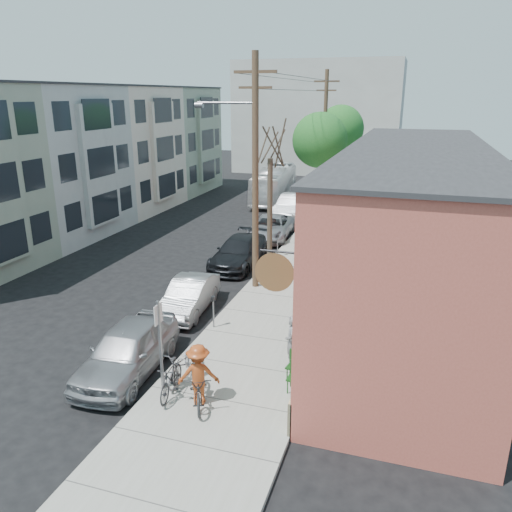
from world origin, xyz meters
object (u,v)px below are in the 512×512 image
(tree_leafy_far, at_px, (341,129))
(utility_pole_near, at_px, (254,170))
(parking_meter_near, at_px, (213,307))
(patron_grey, at_px, (292,341))
(parking_meter_far, at_px, (278,241))
(tree_bare, at_px, (270,221))
(car_3, at_px, (271,227))
(car_0, at_px, (128,350))
(patio_chair_b, at_px, (295,367))
(car_4, at_px, (292,206))
(tree_leafy_mid, at_px, (320,140))
(patron_green, at_px, (303,314))
(bus, at_px, (274,184))
(parked_bike_a, at_px, (171,379))
(car_2, at_px, (239,252))
(sign_post, at_px, (160,337))
(cyclist, at_px, (199,374))
(car_1, at_px, (189,296))
(parked_bike_b, at_px, (183,364))
(patio_chair_a, at_px, (296,378))

(tree_leafy_far, bearing_deg, utility_pole_near, -91.08)
(parking_meter_near, distance_m, patron_grey, 3.92)
(parking_meter_far, bearing_deg, tree_bare, -80.98)
(car_3, bearing_deg, car_0, -94.13)
(patio_chair_b, height_order, car_4, car_4)
(tree_leafy_mid, height_order, car_3, tree_leafy_mid)
(patron_green, relative_size, bus, 0.16)
(parking_meter_near, height_order, bus, bus)
(parked_bike_a, xyz_separation_m, car_3, (-1.96, 17.36, 0.01))
(patron_green, bearing_deg, car_2, -150.90)
(sign_post, xyz_separation_m, utility_pole_near, (0.04, 8.75, 3.58))
(parked_bike_a, bearing_deg, patron_grey, 35.12)
(tree_leafy_far, xyz_separation_m, patron_grey, (2.90, -28.16, -4.77))
(cyclist, xyz_separation_m, car_1, (-3.07, 5.94, -0.37))
(cyclist, height_order, car_1, cyclist)
(parked_bike_b, height_order, car_0, car_0)
(patio_chair_b, bearing_deg, sign_post, -145.93)
(parking_meter_near, height_order, tree_leafy_mid, tree_leafy_mid)
(tree_bare, xyz_separation_m, tree_leafy_mid, (0.00, 11.73, 2.63))
(tree_leafy_far, height_order, car_2, tree_leafy_far)
(patio_chair_a, bearing_deg, car_3, 112.73)
(patio_chair_a, distance_m, car_3, 16.97)
(patron_grey, bearing_deg, car_0, -78.66)
(tree_leafy_far, relative_size, patron_green, 4.81)
(patio_chair_b, height_order, parked_bike_a, parked_bike_a)
(tree_bare, bearing_deg, parking_meter_far, 99.02)
(patio_chair_b, height_order, car_3, car_3)
(patio_chair_a, bearing_deg, parking_meter_near, 144.89)
(patron_green, xyz_separation_m, cyclist, (-1.83, -5.09, 0.11))
(parked_bike_a, relative_size, bus, 0.18)
(cyclist, xyz_separation_m, car_3, (-2.89, 17.47, -0.37))
(sign_post, distance_m, parking_meter_near, 4.32)
(parking_meter_near, distance_m, bus, 24.64)
(parking_meter_near, relative_size, car_3, 0.25)
(parking_meter_far, xyz_separation_m, utility_pole_near, (0.14, -4.53, 4.43))
(parked_bike_a, bearing_deg, parking_meter_far, 85.67)
(patio_chair_b, height_order, cyclist, cyclist)
(sign_post, bearing_deg, car_2, 98.34)
(parked_bike_b, bearing_deg, tree_leafy_far, 90.30)
(tree_bare, relative_size, car_4, 1.10)
(utility_pole_near, distance_m, car_4, 14.71)
(tree_leafy_mid, bearing_deg, car_4, 151.16)
(parked_bike_a, distance_m, bus, 29.15)
(tree_leafy_mid, distance_m, car_3, 6.92)
(parking_meter_far, distance_m, tree_leafy_far, 17.92)
(patron_green, height_order, car_3, patron_green)
(car_1, bearing_deg, car_2, 84.82)
(sign_post, relative_size, car_3, 0.57)
(patio_chair_b, xyz_separation_m, cyclist, (-2.29, -1.99, 0.46))
(parked_bike_b, xyz_separation_m, car_2, (-2.09, 11.01, 0.06))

